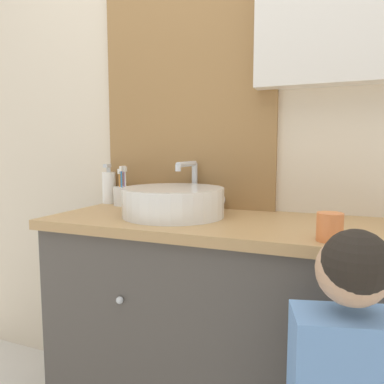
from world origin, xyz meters
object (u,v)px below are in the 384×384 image
Objects in this scene: soap_dispenser at (109,187)px; drinking_cup at (330,227)px; toothbrush_holder at (123,195)px; sink_basin at (174,201)px.

soap_dispenser is 2.34× the size of drinking_cup.
toothbrush_holder is 0.97× the size of soap_dispenser.
sink_basin is 0.36m from toothbrush_holder.
drinking_cup is at bearing -21.59° from soap_dispenser.
soap_dispenser reaches higher than drinking_cup.
sink_basin reaches higher than drinking_cup.
toothbrush_holder is 0.94m from drinking_cup.
soap_dispenser is (-0.42, 0.19, 0.02)m from sink_basin.
drinking_cup is (0.88, -0.35, -0.01)m from toothbrush_holder.
sink_basin is at bearing 160.86° from drinking_cup.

